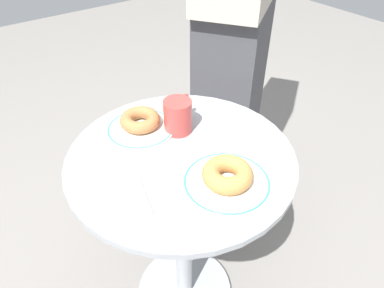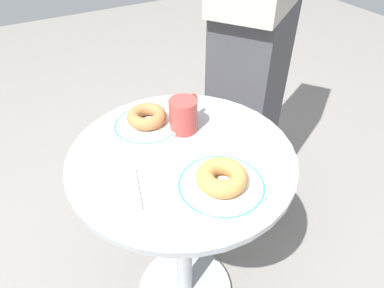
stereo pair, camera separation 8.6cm
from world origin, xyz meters
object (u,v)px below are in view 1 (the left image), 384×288
paper_napkin (121,199)px  coffee_mug (178,115)px  cafe_table (183,217)px  donut_cinnamon (140,120)px  plate_left (141,129)px  person_figure (236,21)px  plate_right (227,182)px  donut_old_fashioned (227,174)px

paper_napkin → coffee_mug: coffee_mug is taller
cafe_table → donut_cinnamon: (-0.16, -0.03, 0.29)m
plate_left → person_figure: size_ratio=0.11×
plate_right → paper_napkin: plate_right is taller
donut_old_fashioned → paper_napkin: bearing=-115.1°
cafe_table → donut_cinnamon: 0.33m
donut_cinnamon → donut_old_fashioned: donut_old_fashioned is taller
donut_cinnamon → paper_napkin: donut_cinnamon is taller
plate_right → person_figure: bearing=136.5°
cafe_table → coffee_mug: coffee_mug is taller
cafe_table → coffee_mug: (-0.09, 0.06, 0.31)m
plate_left → paper_napkin: plate_left is taller
coffee_mug → person_figure: 0.49m
donut_cinnamon → person_figure: bearing=107.7°
donut_cinnamon → coffee_mug: size_ratio=1.02×
donut_cinnamon → coffee_mug: bearing=51.1°
donut_cinnamon → person_figure: size_ratio=0.06×
donut_cinnamon → coffee_mug: (0.07, 0.09, 0.02)m
plate_left → plate_right: size_ratio=0.93×
cafe_table → donut_old_fashioned: size_ratio=5.96×
donut_old_fashioned → person_figure: person_figure is taller
plate_right → plate_left: bearing=-170.1°
donut_cinnamon → plate_left: bearing=-27.8°
plate_right → person_figure: 0.68m
plate_right → donut_cinnamon: bearing=-171.1°
cafe_table → plate_right: plate_right is taller
plate_left → donut_cinnamon: bearing=152.2°
donut_old_fashioned → donut_cinnamon: bearing=-171.1°
plate_right → coffee_mug: bearing=171.8°
plate_left → coffee_mug: (0.06, 0.09, 0.04)m
donut_old_fashioned → paper_napkin: donut_old_fashioned is taller
plate_right → cafe_table: bearing=-171.5°
donut_cinnamon → plate_right: bearing=8.9°
cafe_table → coffee_mug: size_ratio=6.35×
donut_old_fashioned → coffee_mug: 0.25m
coffee_mug → person_figure: (-0.23, 0.42, 0.11)m
donut_cinnamon → person_figure: 0.54m
donut_old_fashioned → coffee_mug: coffee_mug is taller
plate_left → donut_old_fashioned: (0.31, 0.05, 0.03)m
donut_old_fashioned → plate_left: bearing=-170.1°
cafe_table → plate_left: bearing=-168.7°
paper_napkin → person_figure: bearing=118.8°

